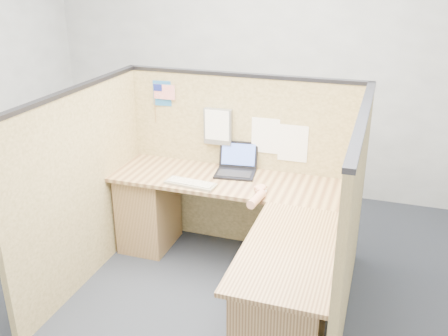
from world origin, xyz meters
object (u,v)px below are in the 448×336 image
(keyboard, at_px, (191,183))
(l_desk, at_px, (238,244))
(laptop, at_px, (237,166))
(mouse, at_px, (261,190))

(keyboard, bearing_deg, l_desk, -18.08)
(laptop, distance_m, mouse, 0.44)
(laptop, height_order, keyboard, laptop)
(l_desk, height_order, laptop, laptop)
(l_desk, distance_m, keyboard, 0.60)
(l_desk, height_order, mouse, mouse)
(laptop, bearing_deg, l_desk, -79.55)
(keyboard, relative_size, mouse, 4.35)
(keyboard, height_order, mouse, mouse)
(l_desk, bearing_deg, mouse, 63.74)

